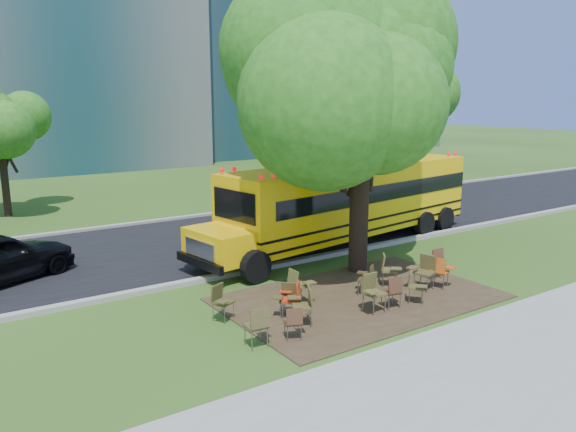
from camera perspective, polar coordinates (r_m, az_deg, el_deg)
ground at (r=14.65m, az=3.03°, el=-8.53°), size 160.00×160.00×0.00m
sidewalk at (r=11.41m, az=18.89°, el=-15.30°), size 60.00×4.00×0.04m
dirt_patch at (r=14.88m, az=7.31°, el=-8.22°), size 7.00×4.50×0.03m
asphalt_road at (r=20.41m, az=-8.89°, el=-2.68°), size 80.00×8.00×0.04m
kerb_near at (r=16.99m, az=-3.09°, el=-5.37°), size 80.00×0.25×0.14m
kerb_far at (r=24.08m, az=-13.06°, el=-0.49°), size 80.00×0.25×0.14m
building_right at (r=59.10m, az=-0.61°, el=19.10°), size 30.00×16.00×25.00m
bg_tree_3 at (r=29.79m, az=-0.85°, el=11.75°), size 5.60×5.60×7.84m
bg_tree_4 at (r=34.12m, az=11.62°, el=10.38°), size 5.00×5.00×6.85m
main_tree at (r=16.33m, az=7.57°, el=13.34°), size 7.20×7.20×9.16m
school_bus at (r=19.93m, az=6.40°, el=1.81°), size 11.84×4.10×2.84m
chair_0 at (r=11.84m, az=-3.05°, el=-10.72°), size 0.63×0.53×0.91m
chair_1 at (r=12.18m, az=0.65°, el=-10.48°), size 0.62×0.49×0.77m
chair_2 at (r=12.87m, az=1.66°, el=-8.72°), size 0.62×0.78×0.94m
chair_3 at (r=13.79m, az=8.53°, el=-7.35°), size 0.62×0.56×0.96m
chair_4 at (r=14.12m, az=10.65°, el=-7.29°), size 0.61×0.49×0.84m
chair_5 at (r=14.61m, az=12.70°, el=-6.79°), size 0.55×0.70×0.81m
chair_6 at (r=15.63m, az=13.69°, el=-5.22°), size 0.72×0.66×0.97m
chair_7 at (r=15.82m, az=15.21°, el=-5.25°), size 0.71×0.61×0.90m
chair_8 at (r=13.32m, az=0.56°, el=-8.11°), size 0.61×0.77×0.90m
chair_9 at (r=13.44m, az=-0.06°, el=-8.16°), size 0.70×0.55×0.81m
chair_10 at (r=14.20m, az=1.01°, el=-6.79°), size 0.53×0.61×0.91m
chair_11 at (r=14.97m, az=8.11°, el=-6.11°), size 0.56×0.70×0.83m
chair_12 at (r=15.68m, az=10.09°, el=-5.13°), size 0.62×0.79×0.92m
chair_13 at (r=16.60m, az=14.69°, el=-4.33°), size 0.61×0.55×0.94m
chair_14 at (r=13.28m, az=-6.85°, el=-8.35°), size 0.59×0.68×0.86m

